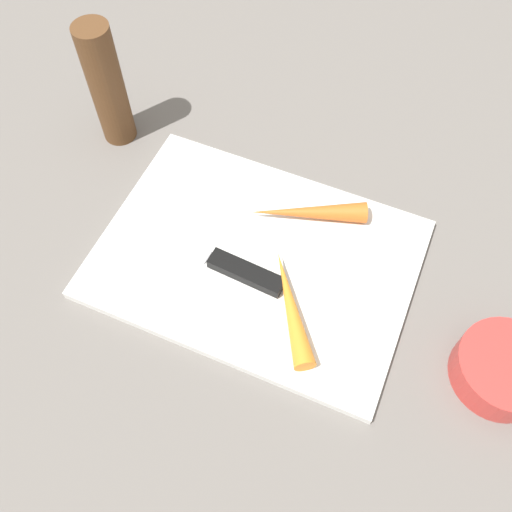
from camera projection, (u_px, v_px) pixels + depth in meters
name	position (u px, v px, depth m)	size (l,w,h in m)	color
ground_plane	(256.00, 261.00, 0.66)	(1.40, 1.40, 0.00)	slate
cutting_board	(256.00, 259.00, 0.66)	(0.36, 0.26, 0.01)	white
knife	(232.00, 267.00, 0.64)	(0.20, 0.03, 0.01)	#B7B7BC
carrot_long	(291.00, 306.00, 0.60)	(0.02, 0.02, 0.14)	orange
carrot_short	(308.00, 212.00, 0.67)	(0.03, 0.03, 0.14)	orange
small_bowl	(503.00, 369.00, 0.57)	(0.10, 0.10, 0.04)	red
pepper_grinder	(107.00, 86.00, 0.69)	(0.04, 0.04, 0.17)	brown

